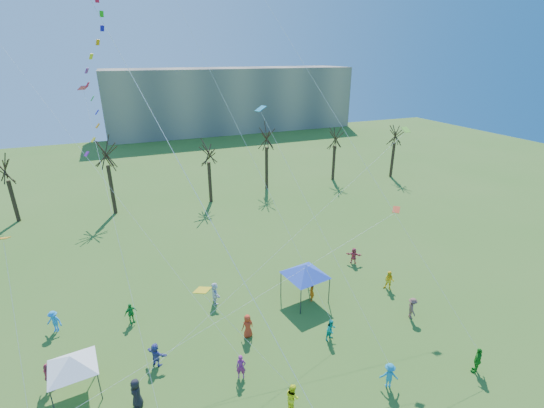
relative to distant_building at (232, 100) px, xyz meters
name	(u,v)px	position (x,y,z in m)	size (l,w,h in m)	color
distant_building	(232,100)	(0.00, 0.00, 0.00)	(60.00, 14.00, 15.00)	gray
bare_tree_row	(183,155)	(-20.59, -46.64, -1.11)	(69.49, 7.36, 9.53)	black
big_box_kite	(100,82)	(-28.35, -74.77, 9.65)	(4.59, 7.09, 23.59)	red
canopy_tent_white	(71,362)	(-32.17, -74.54, -5.23)	(3.56, 3.56, 2.68)	#3F3F44
canopy_tent_blue	(305,270)	(-15.95, -71.48, -4.84)	(4.14, 4.14, 3.14)	#3F3F44
festival_crowd	(240,342)	(-22.51, -75.15, -6.64)	(26.16, 14.97, 1.85)	red
small_kites_aloft	(221,136)	(-21.98, -71.02, 6.03)	(29.74, 18.61, 33.65)	orange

